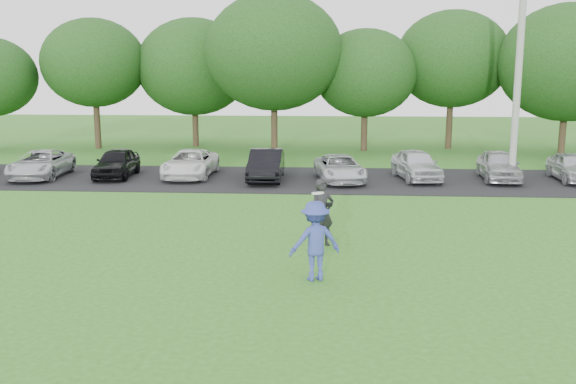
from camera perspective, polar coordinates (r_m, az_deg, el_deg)
name	(u,v)px	position (r m, az deg, el deg)	size (l,w,h in m)	color
ground	(277,279)	(14.41, -0.96, -7.73)	(100.00, 100.00, 0.00)	#2A681D
parking_lot	(303,179)	(27.02, 1.38, 1.13)	(32.00, 6.50, 0.03)	black
utility_pole	(519,62)	(27.19, 19.85, 10.81)	(0.28, 0.28, 9.71)	#9E9E99
frisbee_player	(315,241)	(14.12, 2.42, -4.35)	(1.30, 1.01, 2.01)	#38449E
camera_bystander	(322,213)	(16.84, 3.07, -1.85)	(0.77, 0.67, 1.78)	black
parked_cars	(316,165)	(26.94, 2.53, 2.40)	(30.90, 5.02, 1.26)	slate
tree_row	(339,63)	(36.36, 4.55, 11.37)	(42.39, 9.85, 8.64)	#38281C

